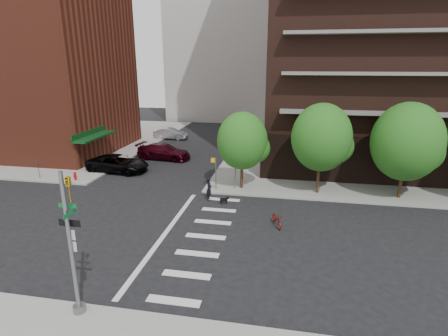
{
  "coord_description": "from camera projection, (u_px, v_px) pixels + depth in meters",
  "views": [
    {
      "loc": [
        7.48,
        -18.21,
        9.85
      ],
      "look_at": [
        3.0,
        6.0,
        2.5
      ],
      "focal_mm": 28.0,
      "sensor_mm": 36.0,
      "label": 1
    }
  ],
  "objects": [
    {
      "name": "sidewalk_nw",
      "position": [
        50.0,
        139.0,
        47.67
      ],
      "size": [
        31.0,
        33.0,
        0.15
      ],
      "primitive_type": "cube",
      "color": "gray",
      "rests_on": "ground"
    },
    {
      "name": "crosswalk",
      "position": [
        193.0,
        235.0,
        20.89
      ],
      "size": [
        3.85,
        13.0,
        0.01
      ],
      "color": "silver",
      "rests_on": "ground"
    },
    {
      "name": "tree_a",
      "position": [
        242.0,
        141.0,
        27.43
      ],
      "size": [
        4.0,
        4.0,
        5.9
      ],
      "color": "#301E11",
      "rests_on": "sidewalk_ne"
    },
    {
      "name": "parked_car_silver",
      "position": [
        171.0,
        134.0,
        47.51
      ],
      "size": [
        1.78,
        4.61,
        1.5
      ],
      "primitive_type": "imported",
      "rotation": [
        0.0,
        0.0,
        1.53
      ],
      "color": "#979A9F",
      "rests_on": "ground"
    },
    {
      "name": "fire_hydrant",
      "position": [
        75.0,
        176.0,
        30.3
      ],
      "size": [
        0.24,
        0.24,
        0.73
      ],
      "color": "#A50C0C",
      "rests_on": "sidewalk_nw"
    },
    {
      "name": "pedestrian_signal",
      "position": [
        220.0,
        169.0,
        27.81
      ],
      "size": [
        2.18,
        0.67,
        2.6
      ],
      "color": "slate",
      "rests_on": "sidewalk_ne"
    },
    {
      "name": "tree_b",
      "position": [
        321.0,
        137.0,
        26.24
      ],
      "size": [
        4.5,
        4.5,
        6.65
      ],
      "color": "#301E11",
      "rests_on": "sidewalk_ne"
    },
    {
      "name": "parking_meter",
      "position": [
        39.0,
        169.0,
        30.79
      ],
      "size": [
        0.1,
        0.08,
        1.32
      ],
      "color": "black",
      "rests_on": "sidewalk_nw"
    },
    {
      "name": "midrise_nw",
      "position": [
        25.0,
        61.0,
        39.17
      ],
      "size": [
        21.4,
        15.5,
        20.0
      ],
      "color": "maroon",
      "rests_on": "sidewalk_nw"
    },
    {
      "name": "tree_c",
      "position": [
        407.0,
        142.0,
        25.22
      ],
      "size": [
        5.0,
        5.0,
        6.8
      ],
      "color": "#301E11",
      "rests_on": "sidewalk_ne"
    },
    {
      "name": "sidewalk_ne",
      "position": [
        402.0,
        153.0,
        39.82
      ],
      "size": [
        39.0,
        33.0,
        0.15
      ],
      "primitive_type": "cube",
      "color": "gray",
      "rests_on": "ground"
    },
    {
      "name": "parked_car_black",
      "position": [
        118.0,
        163.0,
        33.05
      ],
      "size": [
        3.07,
        5.99,
        1.62
      ],
      "primitive_type": "imported",
      "rotation": [
        0.0,
        0.0,
        1.5
      ],
      "color": "black",
      "rests_on": "ground"
    },
    {
      "name": "dog",
      "position": [
        224.0,
        200.0,
        25.49
      ],
      "size": [
        0.66,
        0.34,
        0.55
      ],
      "rotation": [
        0.0,
        0.0,
        0.31
      ],
      "color": "black",
      "rests_on": "ground"
    },
    {
      "name": "dog_walker",
      "position": [
        209.0,
        189.0,
        26.08
      ],
      "size": [
        0.72,
        0.53,
        1.79
      ],
      "primitive_type": "imported",
      "rotation": [
        0.0,
        0.0,
        1.74
      ],
      "color": "black",
      "rests_on": "ground"
    },
    {
      "name": "traffic_signal",
      "position": [
        73.0,
        256.0,
        13.52
      ],
      "size": [
        0.9,
        0.75,
        6.0
      ],
      "color": "slate",
      "rests_on": "sidewalk_s"
    },
    {
      "name": "parked_car_maroon",
      "position": [
        164.0,
        152.0,
        37.42
      ],
      "size": [
        2.92,
        5.99,
        1.68
      ],
      "primitive_type": "imported",
      "rotation": [
        0.0,
        0.0,
        1.47
      ],
      "color": "#360611",
      "rests_on": "ground"
    },
    {
      "name": "scooter",
      "position": [
        277.0,
        219.0,
        22.01
      ],
      "size": [
        1.13,
        1.82,
        0.9
      ],
      "primitive_type": "imported",
      "rotation": [
        0.0,
        0.0,
        0.33
      ],
      "color": "maroon",
      "rests_on": "ground"
    },
    {
      "name": "ground",
      "position": [
        158.0,
        232.0,
        21.28
      ],
      "size": [
        120.0,
        120.0,
        0.0
      ],
      "primitive_type": "plane",
      "color": "black",
      "rests_on": "ground"
    }
  ]
}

